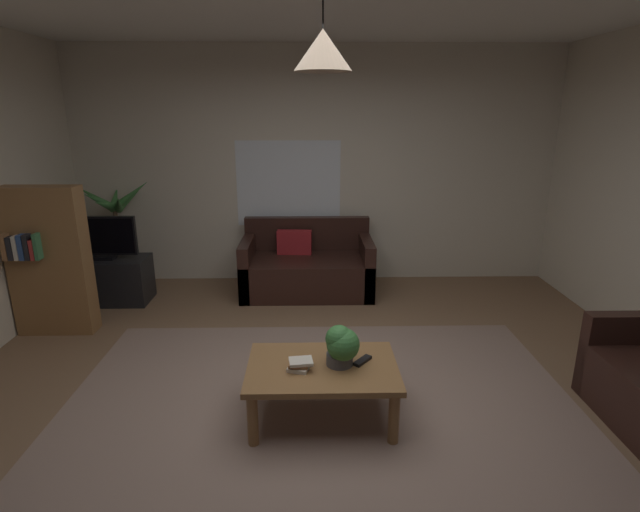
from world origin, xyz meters
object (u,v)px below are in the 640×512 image
Objects in this scene: book_on_table_1 at (299,364)px; pendant_lamp at (323,50)px; coffee_table at (322,374)px; remote_on_table_0 at (362,361)px; potted_plant_on_table at (341,345)px; book_on_table_0 at (298,368)px; tv at (101,237)px; bookshelf_corner at (49,261)px; couch_under_window at (307,269)px; book_on_table_2 at (301,361)px; tv_stand at (108,280)px; potted_palm_corner at (118,237)px.

book_on_table_1 is 1.93m from pendant_lamp.
remote_on_table_0 is at bearing 8.33° from coffee_table.
book_on_table_0 is at bearing -168.98° from potted_plant_on_table.
tv reaches higher than remote_on_table_0.
bookshelf_corner is (-0.19, -0.74, -0.03)m from tv.
remote_on_table_0 is 0.31× the size of pendant_lamp.
tv is (-2.44, 2.17, 0.19)m from potted_plant_on_table.
book_on_table_1 is at bearing -90.92° from couch_under_window.
tv_stand is at bearing 134.11° from book_on_table_2.
couch_under_window reaches higher than book_on_table_1.
book_on_table_0 is 0.15× the size of tv_stand.
tv_stand is (-2.15, 2.24, -0.16)m from book_on_table_0.
couch_under_window is at bearing 92.74° from coffee_table.
book_on_table_1 is 0.09× the size of bookshelf_corner.
book_on_table_1 is 3.10m from tv.
potted_plant_on_table is at bearing -47.33° from potted_palm_corner.
book_on_table_0 is 3.11m from tv.
pendant_lamp reaches higher than couch_under_window.
potted_palm_corner is (-0.02, 0.48, 0.37)m from tv_stand.
tv_stand is (-2.31, 2.19, -0.09)m from coffee_table.
couch_under_window is 2.86× the size of pendant_lamp.
couch_under_window is 2.21m from tv_stand.
potted_plant_on_table reaches higher than book_on_table_0.
book_on_table_1 is at bearing -32.23° from bookshelf_corner.
bookshelf_corner is at bearing -104.17° from tv.
coffee_table is 0.19m from book_on_table_1.
remote_on_table_0 is 3.36m from tv.
tv is at bearing 136.89° from pendant_lamp.
pendant_lamp is (0.12, -2.46, 2.09)m from couch_under_window.
remote_on_table_0 is 0.56× the size of potted_plant_on_table.
couch_under_window is 2.52m from book_on_table_2.
tv is at bearing 75.83° from bookshelf_corner.
book_on_table_2 is 0.17× the size of tv_stand.
couch_under_window reaches higher than book_on_table_2.
tv_stand is at bearing -172.87° from couch_under_window.
tv_stand is 1.20× the size of tv.
potted_palm_corner is at bearing 128.86° from book_on_table_2.
remote_on_table_0 is at bearing 12.51° from book_on_table_0.
coffee_table is 0.76× the size of potted_palm_corner.
remote_on_table_0 is at bearing -26.58° from bookshelf_corner.
potted_plant_on_table is (0.28, 0.05, 0.12)m from book_on_table_1.
pendant_lamp reaches higher than tv.
book_on_table_0 is 3.11m from tv_stand.
coffee_table is at bearing -138.37° from pendant_lamp.
book_on_table_1 is 0.44m from remote_on_table_0.
couch_under_window is 1.99× the size of tv.
couch_under_window reaches higher than potted_plant_on_table.
book_on_table_0 is at bearing -160.69° from pendant_lamp.
coffee_table is at bearing -43.11° from tv.
potted_palm_corner is (-2.33, 2.67, 0.28)m from coffee_table.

